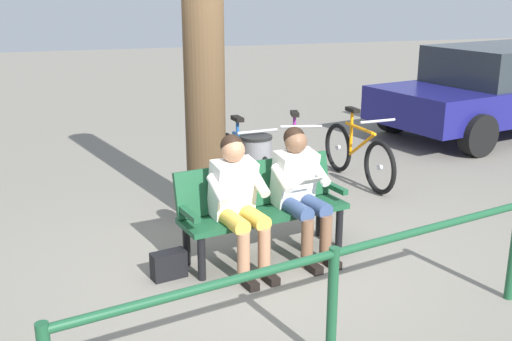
# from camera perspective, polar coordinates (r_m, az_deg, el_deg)

# --- Properties ---
(ground_plane) EXTENTS (40.00, 40.00, 0.00)m
(ground_plane) POSITION_cam_1_polar(r_m,az_deg,el_deg) (5.90, -0.13, -7.65)
(ground_plane) COLOR slate
(bench) EXTENTS (1.66, 0.79, 0.87)m
(bench) POSITION_cam_1_polar(r_m,az_deg,el_deg) (5.72, 0.49, -2.96)
(bench) COLOR #194C2D
(bench) RESTS_ON ground
(person_reading) EXTENTS (0.54, 0.81, 1.20)m
(person_reading) POSITION_cam_1_polar(r_m,az_deg,el_deg) (5.69, 4.08, -1.43)
(person_reading) COLOR white
(person_reading) RESTS_ON ground
(person_companion) EXTENTS (0.54, 0.81, 1.20)m
(person_companion) POSITION_cam_1_polar(r_m,az_deg,el_deg) (5.39, -1.69, -2.45)
(person_companion) COLOR white
(person_companion) RESTS_ON ground
(handbag) EXTENTS (0.32, 0.20, 0.24)m
(handbag) POSITION_cam_1_polar(r_m,az_deg,el_deg) (5.44, -8.08, -8.65)
(handbag) COLOR black
(handbag) RESTS_ON ground
(tree_trunk) EXTENTS (0.42, 0.42, 3.38)m
(tree_trunk) POSITION_cam_1_polar(r_m,az_deg,el_deg) (6.37, -4.84, 9.98)
(tree_trunk) COLOR #4C3823
(tree_trunk) RESTS_ON ground
(litter_bin) EXTENTS (0.36, 0.36, 0.84)m
(litter_bin) POSITION_cam_1_polar(r_m,az_deg,el_deg) (6.93, 0.02, -0.13)
(litter_bin) COLOR slate
(litter_bin) RESTS_ON ground
(bicycle_green) EXTENTS (0.48, 1.68, 0.94)m
(bicycle_green) POSITION_cam_1_polar(r_m,az_deg,el_deg) (7.98, 9.40, 1.46)
(bicycle_green) COLOR black
(bicycle_green) RESTS_ON ground
(bicycle_red) EXTENTS (0.55, 1.65, 0.94)m
(bicycle_red) POSITION_cam_1_polar(r_m,az_deg,el_deg) (7.63, 3.70, 0.95)
(bicycle_red) COLOR black
(bicycle_red) RESTS_ON ground
(bicycle_silver) EXTENTS (0.48, 1.68, 0.94)m
(bicycle_silver) POSITION_cam_1_polar(r_m,az_deg,el_deg) (7.35, -1.16, 0.35)
(bicycle_silver) COLOR black
(bicycle_silver) RESTS_ON ground
(railing_fence) EXTENTS (3.57, 0.90, 0.85)m
(railing_fence) POSITION_cam_1_polar(r_m,az_deg,el_deg) (4.06, 7.15, -10.23)
(railing_fence) COLOR #194C2D
(railing_fence) RESTS_ON ground
(parked_car) EXTENTS (4.50, 2.75, 1.47)m
(parked_car) POSITION_cam_1_polar(r_m,az_deg,el_deg) (11.21, 21.39, 7.12)
(parked_car) COLOR navy
(parked_car) RESTS_ON ground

